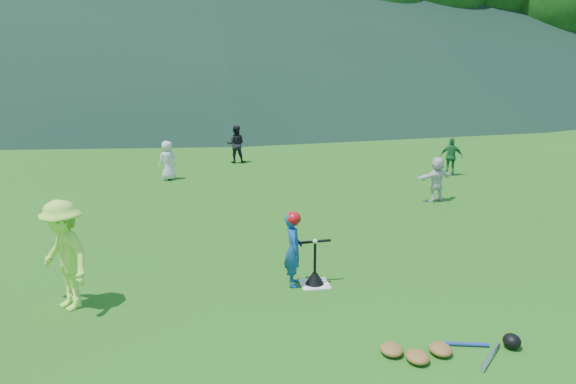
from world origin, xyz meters
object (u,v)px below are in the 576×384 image
at_px(fielder_d, 436,179).
at_px(batting_tee, 315,277).
at_px(equipment_pile, 441,349).
at_px(fielder_a, 168,160).
at_px(fielder_b, 236,144).
at_px(adult_coach, 64,255).
at_px(home_plate, 315,284).
at_px(fielder_c, 451,157).
at_px(batter_child, 293,250).

height_order(fielder_d, batting_tee, fielder_d).
distance_m(fielder_d, equipment_pile, 7.37).
bearing_deg(fielder_a, fielder_b, -165.90).
distance_m(fielder_d, batting_tee, 5.99).
bearing_deg(batting_tee, adult_coach, -177.21).
height_order(fielder_a, fielder_d, fielder_a).
distance_m(home_plate, fielder_c, 9.09).
distance_m(fielder_b, equipment_pile, 12.48).
distance_m(fielder_a, equipment_pile, 10.87).
xyz_separation_m(adult_coach, fielder_c, (9.39, 7.25, -0.25)).
height_order(batter_child, adult_coach, adult_coach).
height_order(adult_coach, fielder_a, adult_coach).
distance_m(fielder_a, batting_tee, 8.32).
bearing_deg(fielder_d, batting_tee, 32.49).
bearing_deg(equipment_pile, fielder_b, 96.98).
bearing_deg(adult_coach, fielder_c, 88.78).
distance_m(batter_child, fielder_d, 6.16).
bearing_deg(fielder_a, fielder_c, 142.93).
bearing_deg(fielder_b, equipment_pile, 105.37).
relative_size(fielder_b, fielder_d, 1.10).
distance_m(fielder_b, batting_tee, 10.07).
distance_m(adult_coach, fielder_a, 8.17).
bearing_deg(fielder_b, fielder_a, 53.76).
xyz_separation_m(batter_child, fielder_b, (-0.09, 9.99, 0.02)).
bearing_deg(fielder_b, fielder_d, 136.71).
height_order(home_plate, batting_tee, batting_tee).
xyz_separation_m(batter_child, adult_coach, (-3.37, -0.24, 0.22)).
xyz_separation_m(batter_child, fielder_d, (4.36, 4.35, -0.04)).
height_order(batter_child, equipment_pile, batter_child).
height_order(fielder_a, equipment_pile, fielder_a).
height_order(fielder_a, fielder_c, fielder_a).
bearing_deg(batting_tee, equipment_pile, -64.93).
height_order(fielder_c, fielder_d, fielder_c).
bearing_deg(fielder_c, fielder_a, 18.50).
height_order(batter_child, batting_tee, batter_child).
relative_size(home_plate, batter_child, 0.38).
xyz_separation_m(home_plate, fielder_b, (-0.43, 10.05, 0.60)).
relative_size(fielder_a, fielder_d, 1.01).
bearing_deg(equipment_pile, fielder_c, 63.93).
distance_m(batter_child, fielder_c, 9.24).
bearing_deg(adult_coach, fielder_a, 132.93).
bearing_deg(adult_coach, batter_child, 55.25).
xyz_separation_m(home_plate, fielder_d, (4.03, 4.42, 0.55)).
distance_m(home_plate, fielder_a, 8.32).
bearing_deg(batting_tee, fielder_c, 51.21).
relative_size(batter_child, fielder_c, 1.06).
bearing_deg(batter_child, adult_coach, 98.28).
distance_m(adult_coach, equipment_pile, 5.30).
bearing_deg(fielder_b, fielder_c, 162.37).
height_order(home_plate, equipment_pile, equipment_pile).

